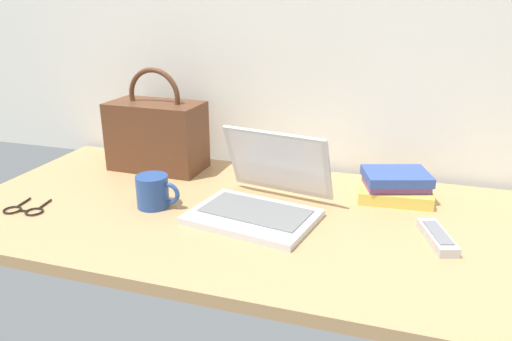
{
  "coord_description": "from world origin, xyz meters",
  "views": [
    {
      "loc": [
        0.36,
        -1.12,
        0.57
      ],
      "look_at": [
        0.0,
        0.0,
        0.15
      ],
      "focal_mm": 34.28,
      "sensor_mm": 36.0,
      "label": 1
    }
  ],
  "objects": [
    {
      "name": "desk",
      "position": [
        0.0,
        0.0,
        0.01
      ],
      "size": [
        1.6,
        0.76,
        0.03
      ],
      "color": "tan",
      "rests_on": "ground"
    },
    {
      "name": "laptop",
      "position": [
        0.02,
        0.01,
        0.07
      ],
      "size": [
        0.35,
        0.35,
        0.21
      ],
      "color": "silver",
      "rests_on": "desk"
    },
    {
      "name": "coffee_mug",
      "position": [
        -0.27,
        -0.04,
        0.07
      ],
      "size": [
        0.12,
        0.09,
        0.09
      ],
      "color": "#26478C",
      "rests_on": "desk"
    },
    {
      "name": "remote_control_near",
      "position": [
        0.45,
        -0.02,
        0.04
      ],
      "size": [
        0.09,
        0.17,
        0.02
      ],
      "color": "#B7B7B7",
      "rests_on": "desk"
    },
    {
      "name": "eyeglasses",
      "position": [
        -0.59,
        -0.18,
        0.03
      ],
      "size": [
        0.12,
        0.12,
        0.01
      ],
      "color": "black",
      "rests_on": "desk"
    },
    {
      "name": "handbag",
      "position": [
        -0.41,
        0.24,
        0.15
      ],
      "size": [
        0.3,
        0.17,
        0.33
      ],
      "color": "#59331E",
      "rests_on": "desk"
    },
    {
      "name": "book_stack",
      "position": [
        0.35,
        0.22,
        0.07
      ],
      "size": [
        0.21,
        0.18,
        0.08
      ],
      "color": "#D8BF4C",
      "rests_on": "desk"
    }
  ]
}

